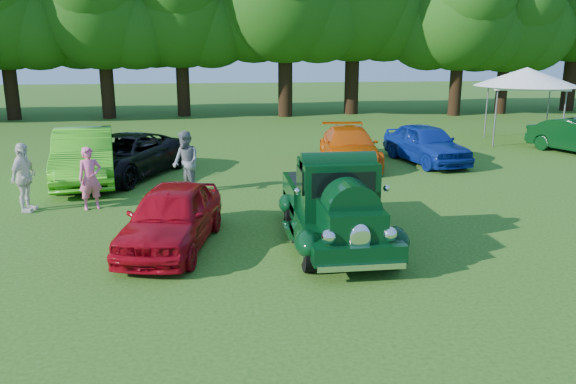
{
  "coord_description": "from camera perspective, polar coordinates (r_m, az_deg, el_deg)",
  "views": [
    {
      "loc": [
        -1.59,
        -10.88,
        4.16
      ],
      "look_at": [
        -0.06,
        0.95,
        1.1
      ],
      "focal_mm": 35.0,
      "sensor_mm": 36.0,
      "label": 1
    }
  ],
  "objects": [
    {
      "name": "red_convertible",
      "position": [
        12.23,
        -11.73,
        -2.46
      ],
      "size": [
        2.4,
        4.23,
        1.36
      ],
      "primitive_type": "imported",
      "rotation": [
        0.0,
        0.0,
        -0.21
      ],
      "color": "#9E0612",
      "rests_on": "ground"
    },
    {
      "name": "spectator_pink",
      "position": [
        15.68,
        -19.45,
        1.32
      ],
      "size": [
        0.72,
        0.62,
        1.67
      ],
      "primitive_type": "imported",
      "rotation": [
        0.0,
        0.0,
        0.44
      ],
      "color": "pink",
      "rests_on": "ground"
    },
    {
      "name": "back_car_orange",
      "position": [
        20.62,
        6.25,
        4.59
      ],
      "size": [
        2.35,
        4.84,
        1.36
      ],
      "primitive_type": "imported",
      "rotation": [
        0.0,
        0.0,
        -0.1
      ],
      "color": "#D45107",
      "rests_on": "ground"
    },
    {
      "name": "ground",
      "position": [
        11.76,
        0.87,
        -6.34
      ],
      "size": [
        120.0,
        120.0,
        0.0
      ],
      "primitive_type": "plane",
      "color": "#264F12",
      "rests_on": "ground"
    },
    {
      "name": "tree_line",
      "position": [
        35.27,
        -3.15,
        18.82
      ],
      "size": [
        64.99,
        10.7,
        11.84
      ],
      "color": "black",
      "rests_on": "ground"
    },
    {
      "name": "spectator_white",
      "position": [
        16.06,
        -25.26,
        1.33
      ],
      "size": [
        0.64,
        1.13,
        1.82
      ],
      "primitive_type": "imported",
      "rotation": [
        0.0,
        0.0,
        1.38
      ],
      "color": "silver",
      "rests_on": "ground"
    },
    {
      "name": "hero_pickup",
      "position": [
        12.29,
        4.77,
        -1.46
      ],
      "size": [
        2.24,
        4.8,
        1.88
      ],
      "color": "black",
      "rests_on": "ground"
    },
    {
      "name": "canopy_tent",
      "position": [
        27.45,
        23.06,
        10.67
      ],
      "size": [
        5.66,
        5.66,
        3.35
      ],
      "rotation": [
        0.0,
        0.0,
        -0.33
      ],
      "color": "white",
      "rests_on": "ground"
    },
    {
      "name": "back_car_black",
      "position": [
        19.24,
        -16.4,
        3.48
      ],
      "size": [
        4.25,
        5.65,
        1.43
      ],
      "primitive_type": "imported",
      "rotation": [
        0.0,
        0.0,
        -0.42
      ],
      "color": "black",
      "rests_on": "ground"
    },
    {
      "name": "back_car_blue",
      "position": [
        21.55,
        13.84,
        4.8
      ],
      "size": [
        2.45,
        4.48,
        1.45
      ],
      "primitive_type": "imported",
      "rotation": [
        0.0,
        0.0,
        0.18
      ],
      "color": "navy",
      "rests_on": "ground"
    },
    {
      "name": "back_car_lime",
      "position": [
        19.0,
        -20.0,
        3.45
      ],
      "size": [
        2.64,
        5.33,
        1.68
      ],
      "primitive_type": "imported",
      "rotation": [
        0.0,
        0.0,
        0.18
      ],
      "color": "green",
      "rests_on": "ground"
    },
    {
      "name": "spectator_grey",
      "position": [
        16.71,
        -10.34,
        2.97
      ],
      "size": [
        1.05,
        1.12,
        1.83
      ],
      "primitive_type": "imported",
      "rotation": [
        0.0,
        0.0,
        -1.03
      ],
      "color": "slate",
      "rests_on": "ground"
    }
  ]
}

